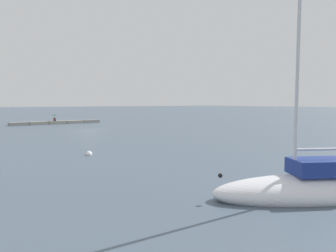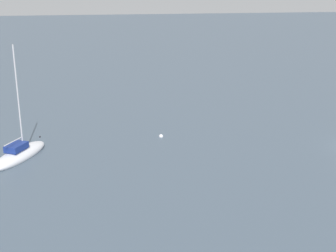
{
  "view_description": "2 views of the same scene",
  "coord_description": "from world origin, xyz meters",
  "px_view_note": "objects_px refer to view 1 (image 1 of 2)",
  "views": [
    {
      "loc": [
        16.06,
        42.76,
        4.04
      ],
      "look_at": [
        -3.78,
        14.44,
        1.4
      ],
      "focal_mm": 33.0,
      "sensor_mm": 36.0,
      "label": 1
    },
    {
      "loc": [
        -41.85,
        29.3,
        17.02
      ],
      "look_at": [
        6.3,
        19.56,
        1.73
      ],
      "focal_mm": 48.1,
      "sensor_mm": 36.0,
      "label": 2
    }
  ],
  "objects_px": {
    "umbrella_open_green": "(55,115)",
    "sailboat_white_mid": "(309,189)",
    "person_seated_maroon_left": "(55,120)",
    "mooring_buoy_mid": "(89,154)"
  },
  "relations": [
    {
      "from": "umbrella_open_green",
      "to": "sailboat_white_mid",
      "type": "distance_m",
      "value": 52.4
    },
    {
      "from": "person_seated_maroon_left",
      "to": "sailboat_white_mid",
      "type": "xyz_separation_m",
      "value": [
        3.46,
        52.33,
        -0.41
      ]
    },
    {
      "from": "person_seated_maroon_left",
      "to": "sailboat_white_mid",
      "type": "relative_size",
      "value": 0.06
    },
    {
      "from": "person_seated_maroon_left",
      "to": "umbrella_open_green",
      "type": "distance_m",
      "value": 0.85
    },
    {
      "from": "person_seated_maroon_left",
      "to": "umbrella_open_green",
      "type": "xyz_separation_m",
      "value": [
        -0.0,
        0.06,
        0.85
      ]
    },
    {
      "from": "sailboat_white_mid",
      "to": "mooring_buoy_mid",
      "type": "relative_size",
      "value": 23.88
    },
    {
      "from": "person_seated_maroon_left",
      "to": "mooring_buoy_mid",
      "type": "xyz_separation_m",
      "value": [
        7.22,
        36.73,
        -0.74
      ]
    },
    {
      "from": "umbrella_open_green",
      "to": "sailboat_white_mid",
      "type": "bearing_deg",
      "value": 86.22
    },
    {
      "from": "sailboat_white_mid",
      "to": "mooring_buoy_mid",
      "type": "bearing_deg",
      "value": 42.6
    },
    {
      "from": "sailboat_white_mid",
      "to": "umbrella_open_green",
      "type": "bearing_deg",
      "value": 25.24
    }
  ]
}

